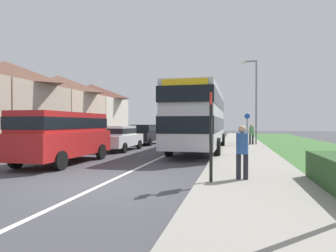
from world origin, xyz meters
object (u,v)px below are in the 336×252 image
at_px(pedestrian_at_stop, 242,150).
at_px(street_lamp_mid, 255,96).
at_px(bus_stop_sign, 211,130).
at_px(parked_car_black, 144,134).
at_px(parked_car_white, 119,137).
at_px(cycle_route_sign, 247,127).
at_px(parked_van_red, 63,133).
at_px(pedestrian_walking_away, 251,133).
at_px(double_decker_bus, 200,116).

bearing_deg(pedestrian_at_stop, street_lamp_mid, 84.99).
bearing_deg(pedestrian_at_stop, bus_stop_sign, -146.87).
relative_size(parked_car_black, pedestrian_at_stop, 2.48).
height_order(parked_car_white, cycle_route_sign, cycle_route_sign).
bearing_deg(pedestrian_at_stop, parked_van_red, 161.27).
bearing_deg(parked_van_red, parked_car_white, 89.34).
height_order(parked_van_red, pedestrian_walking_away, parked_van_red).
bearing_deg(cycle_route_sign, pedestrian_walking_away, -80.91).
bearing_deg(pedestrian_walking_away, double_decker_bus, -122.79).
bearing_deg(street_lamp_mid, pedestrian_at_stop, -95.01).
distance_m(pedestrian_at_stop, street_lamp_mid, 14.78).
xyz_separation_m(parked_van_red, bus_stop_sign, (6.55, -3.06, 0.24)).
bearing_deg(bus_stop_sign, double_decker_bus, 98.60).
height_order(pedestrian_walking_away, bus_stop_sign, bus_stop_sign).
distance_m(pedestrian_at_stop, pedestrian_walking_away, 14.41).
relative_size(double_decker_bus, bus_stop_sign, 4.27).
distance_m(parked_van_red, parked_car_white, 5.94).
height_order(pedestrian_walking_away, street_lamp_mid, street_lamp_mid).
bearing_deg(cycle_route_sign, pedestrian_at_stop, -92.80).
bearing_deg(parked_car_black, pedestrian_at_stop, -61.75).
height_order(pedestrian_at_stop, pedestrian_walking_away, same).
bearing_deg(bus_stop_sign, parked_van_red, 154.98).
distance_m(parked_car_black, pedestrian_walking_away, 8.45).
distance_m(pedestrian_at_stop, bus_stop_sign, 1.16).
relative_size(bus_stop_sign, cycle_route_sign, 1.03).
distance_m(parked_car_white, pedestrian_at_stop, 11.17).
height_order(double_decker_bus, street_lamp_mid, street_lamp_mid).
bearing_deg(parked_van_red, pedestrian_walking_away, 54.60).
distance_m(parked_car_black, bus_stop_sign, 15.75).
bearing_deg(bus_stop_sign, parked_car_white, 125.85).
height_order(bus_stop_sign, street_lamp_mid, street_lamp_mid).
relative_size(pedestrian_at_stop, cycle_route_sign, 0.66).
bearing_deg(parked_car_white, pedestrian_walking_away, 35.41).
distance_m(parked_car_white, street_lamp_mid, 10.90).
bearing_deg(parked_car_white, parked_car_black, 90.66).
height_order(parked_van_red, bus_stop_sign, bus_stop_sign).
bearing_deg(pedestrian_walking_away, parked_car_white, -144.59).
distance_m(double_decker_bus, parked_van_red, 8.43).
xyz_separation_m(parked_car_black, pedestrian_walking_away, (8.43, 0.62, 0.09)).
distance_m(parked_van_red, street_lamp_mid, 14.97).
xyz_separation_m(double_decker_bus, pedestrian_at_stop, (2.32, -9.18, -1.17)).
relative_size(parked_van_red, pedestrian_walking_away, 3.19).
xyz_separation_m(double_decker_bus, parked_car_black, (-5.08, 4.58, -1.26)).
distance_m(double_decker_bus, cycle_route_sign, 7.48).
bearing_deg(pedestrian_walking_away, bus_stop_sign, -97.17).
distance_m(double_decker_bus, parked_car_black, 6.95).
bearing_deg(parked_van_red, double_decker_bus, 52.68).
bearing_deg(parked_car_black, street_lamp_mid, 4.59).
height_order(pedestrian_at_stop, street_lamp_mid, street_lamp_mid).
height_order(parked_van_red, pedestrian_at_stop, parked_van_red).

